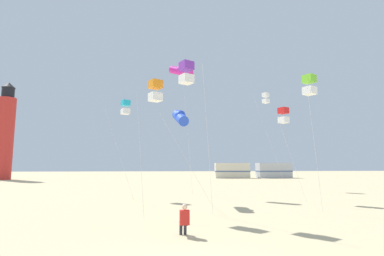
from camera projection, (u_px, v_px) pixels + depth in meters
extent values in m
cube|color=red|center=(185.00, 217.00, 10.43)|extent=(0.36, 0.25, 0.52)
sphere|color=beige|center=(185.00, 207.00, 10.47)|extent=(0.20, 0.20, 0.20)
cylinder|color=#2D2D38|center=(186.00, 223.00, 10.59)|extent=(0.16, 0.37, 0.13)
cylinder|color=#2D2D38|center=(185.00, 229.00, 10.72)|extent=(0.11, 0.11, 0.42)
cylinder|color=#2D2D38|center=(182.00, 223.00, 10.56)|extent=(0.16, 0.37, 0.13)
cylinder|color=#2D2D38|center=(181.00, 229.00, 10.69)|extent=(0.11, 0.11, 0.42)
cylinder|color=silver|center=(186.00, 159.00, 18.13)|extent=(3.38, 0.58, 5.80)
cylinder|color=blue|center=(180.00, 118.00, 20.13)|extent=(1.11, 2.58, 1.48)
sphere|color=blue|center=(180.00, 116.00, 20.15)|extent=(0.76, 0.76, 0.76)
cylinder|color=silver|center=(187.00, 131.00, 24.88)|extent=(1.04, 1.11, 10.87)
cylinder|color=#D826A5|center=(181.00, 71.00, 26.02)|extent=(2.30, 2.22, 1.48)
sphere|color=#D826A5|center=(181.00, 70.00, 26.04)|extent=(0.76, 0.76, 0.76)
cylinder|color=silver|center=(315.00, 146.00, 15.95)|extent=(0.54, 0.05, 7.12)
cube|color=#72D12D|center=(309.00, 79.00, 16.70)|extent=(0.82, 0.82, 0.44)
cube|color=white|center=(310.00, 91.00, 16.61)|extent=(0.82, 0.82, 0.44)
cylinder|color=silver|center=(118.00, 151.00, 21.61)|extent=(2.56, 0.56, 7.15)
cube|color=#1EB2D1|center=(126.00, 103.00, 23.38)|extent=(0.82, 0.82, 0.44)
cube|color=white|center=(125.00, 111.00, 23.29)|extent=(0.82, 0.82, 0.44)
cylinder|color=silver|center=(291.00, 157.00, 19.94)|extent=(1.99, 0.05, 6.16)
cube|color=red|center=(283.00, 111.00, 21.34)|extent=(0.82, 0.82, 0.44)
cube|color=white|center=(284.00, 120.00, 21.25)|extent=(0.82, 0.82, 0.44)
cylinder|color=silver|center=(208.00, 143.00, 14.22)|extent=(0.79, 2.09, 7.29)
cube|color=purple|center=(186.00, 66.00, 15.01)|extent=(0.82, 0.82, 0.44)
cube|color=white|center=(186.00, 79.00, 14.92)|extent=(0.82, 0.82, 0.44)
cylinder|color=silver|center=(270.00, 141.00, 29.74)|extent=(3.10, 0.58, 9.84)
cube|color=white|center=(266.00, 95.00, 31.95)|extent=(0.82, 0.82, 0.44)
cube|color=white|center=(266.00, 101.00, 31.86)|extent=(0.82, 0.82, 0.44)
cylinder|color=silver|center=(140.00, 151.00, 14.83)|extent=(0.66, 1.47, 6.52)
cube|color=orange|center=(156.00, 84.00, 15.66)|extent=(0.82, 0.82, 0.44)
cube|color=white|center=(155.00, 97.00, 15.57)|extent=(0.82, 0.82, 0.44)
cylinder|color=red|center=(4.00, 138.00, 49.38)|extent=(2.80, 2.80, 14.00)
cylinder|color=black|center=(8.00, 93.00, 50.36)|extent=(2.00, 2.00, 1.80)
cone|color=black|center=(9.00, 85.00, 50.53)|extent=(2.20, 2.20, 1.00)
cube|color=beige|center=(232.00, 170.00, 54.41)|extent=(6.56, 2.81, 2.80)
cube|color=#4C608C|center=(232.00, 171.00, 54.39)|extent=(6.61, 2.85, 0.24)
cube|color=#B7BABF|center=(274.00, 170.00, 54.83)|extent=(6.50, 2.61, 2.80)
cube|color=#4C608C|center=(274.00, 171.00, 54.81)|extent=(6.55, 2.65, 0.24)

